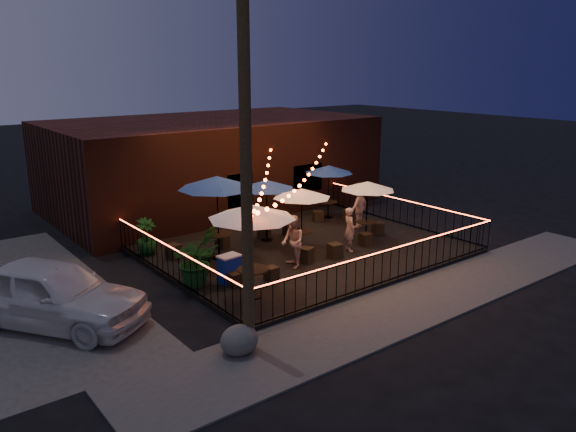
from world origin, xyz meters
name	(u,v)px	position (x,y,z in m)	size (l,w,h in m)	color
ground	(343,268)	(0.00, 0.00, 0.00)	(110.00, 110.00, 0.00)	black
patio	(304,250)	(0.00, 2.00, 0.07)	(10.00, 8.00, 0.15)	black
sidewalk	(423,299)	(0.00, -3.25, 0.03)	(18.00, 2.50, 0.05)	#42403D
brick_building	(211,163)	(1.00, 9.99, 2.00)	(14.00, 8.00, 4.00)	#34150E
utility_pole	(246,180)	(-5.40, -2.60, 4.00)	(0.26, 0.26, 8.00)	#342415
fence_front	(390,266)	(0.00, -2.00, 0.66)	(10.00, 0.04, 1.04)	black
fence_left	(173,265)	(-5.00, 2.00, 0.66)	(0.04, 8.00, 1.04)	black
fence_right	(400,212)	(5.00, 2.00, 0.66)	(0.04, 8.00, 1.04)	black
festoon_lights	(286,187)	(-1.01, 1.70, 2.52)	(10.02, 8.72, 1.32)	#FF4410
cafe_table_0	(252,213)	(-3.80, -0.42, 2.55)	(2.42, 2.42, 2.63)	black
cafe_table_1	(217,183)	(-2.88, 2.93, 2.68)	(3.32, 3.32, 2.77)	black
cafe_table_2	(302,194)	(-0.18, 1.91, 2.14)	(2.52, 2.52, 2.18)	black
cafe_table_3	(267,185)	(-0.47, 3.56, 2.20)	(2.42, 2.42, 2.25)	black
cafe_table_4	(368,187)	(2.46, 1.41, 2.13)	(2.58, 2.58, 2.17)	black
cafe_table_5	(329,170)	(3.41, 4.56, 2.17)	(2.37, 2.37, 2.22)	black
bistro_chair_0	(235,280)	(-3.79, 0.52, 0.35)	(0.34, 0.34, 0.41)	black
bistro_chair_1	(271,274)	(-2.67, 0.27, 0.36)	(0.35, 0.35, 0.42)	black
bistro_chair_2	(174,252)	(-4.09, 3.81, 0.39)	(0.41, 0.41, 0.48)	black
bistro_chair_3	(222,242)	(-2.24, 3.76, 0.38)	(0.38, 0.38, 0.46)	black
bistro_chair_4	(306,255)	(-0.88, 0.85, 0.40)	(0.43, 0.43, 0.50)	black
bistro_chair_5	(335,251)	(0.19, 0.61, 0.39)	(0.41, 0.41, 0.48)	black
bistro_chair_6	(264,231)	(-0.35, 3.91, 0.38)	(0.39, 0.39, 0.46)	black
bistro_chair_7	(289,229)	(0.62, 3.67, 0.37)	(0.37, 0.37, 0.44)	black
bistro_chair_8	(366,239)	(1.95, 0.92, 0.37)	(0.37, 0.37, 0.44)	black
bistro_chair_9	(378,228)	(3.27, 1.59, 0.38)	(0.39, 0.39, 0.46)	black
bistro_chair_10	(318,216)	(2.65, 4.32, 0.37)	(0.38, 0.38, 0.45)	black
bistro_chair_11	(348,214)	(3.90, 3.85, 0.36)	(0.36, 0.36, 0.42)	black
patron_a	(349,229)	(1.06, 0.85, 0.92)	(0.56, 0.37, 1.53)	beige
patron_b	(293,242)	(-1.48, 0.76, 0.99)	(0.82, 0.64, 1.69)	tan
patron_c	(358,206)	(3.34, 2.75, 1.03)	(1.14, 0.66, 1.77)	#D8A890
potted_shrub_a	(196,260)	(-4.60, 1.32, 0.90)	(1.35, 1.17, 1.50)	#143C14
potted_shrub_b	(204,248)	(-3.87, 2.12, 0.90)	(0.83, 0.67, 1.51)	#193A0C
potted_shrub_c	(146,237)	(-4.60, 4.76, 0.77)	(0.69, 0.69, 1.24)	#1F4011
cooler	(229,268)	(-3.74, 0.91, 0.58)	(0.68, 0.53, 0.84)	#112BAE
boulder	(239,340)	(-5.70, -2.65, 0.35)	(0.90, 0.77, 0.70)	#4D4C47
car_white	(51,293)	(-8.57, 1.52, 0.84)	(1.99, 4.94, 1.68)	silver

